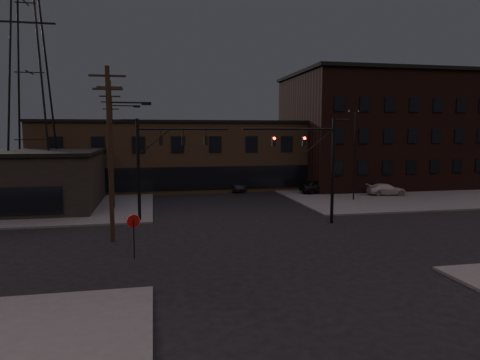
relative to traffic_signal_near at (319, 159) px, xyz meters
name	(u,v)px	position (x,y,z in m)	size (l,w,h in m)	color
ground	(265,242)	(-5.36, -4.50, -4.93)	(140.00, 140.00, 0.00)	black
sidewalk_ne	(391,188)	(16.64, 17.50, -4.86)	(30.00, 30.00, 0.15)	#474744
sidewalk_nw	(5,199)	(-27.36, 17.50, -4.86)	(30.00, 30.00, 0.15)	#474744
building_row	(208,156)	(-5.36, 23.50, -0.93)	(40.00, 12.00, 8.00)	brown
building_right	(377,132)	(16.64, 21.50, 2.07)	(22.00, 16.00, 14.00)	black
building_left	(5,182)	(-25.36, 11.50, -2.43)	(16.00, 12.00, 5.00)	black
traffic_signal_near	(319,159)	(0.00, 0.00, 0.00)	(7.12, 0.24, 8.00)	black
traffic_signal_far	(155,157)	(-12.07, 3.50, 0.08)	(7.12, 0.24, 8.00)	black
stop_sign	(134,226)	(-13.36, -6.49, -3.09)	(0.72, 0.33, 2.48)	black
utility_pole_near	(111,150)	(-14.79, -2.50, 0.94)	(3.70, 0.28, 11.00)	black
utility_pole_mid	(112,142)	(-15.79, 9.50, 1.19)	(3.70, 0.28, 11.50)	black
utility_pole_far	(112,142)	(-16.86, 21.50, 0.85)	(2.20, 0.28, 11.00)	black
transmission_tower	(29,72)	(-23.36, 13.50, 7.57)	(7.00, 7.00, 25.00)	black
lot_light_a	(355,147)	(7.64, 9.50, 0.58)	(1.50, 0.28, 9.14)	black
lot_light_b	(383,145)	(13.64, 14.50, 0.58)	(1.50, 0.28, 9.14)	black
parked_car_lot_a	(319,186)	(5.97, 14.58, -4.03)	(1.78, 4.42, 1.51)	black
parked_car_lot_b	(386,189)	(12.60, 11.72, -4.17)	(1.71, 4.21, 1.22)	#A8A7AA
car_crossing	(232,185)	(-3.14, 18.95, -4.23)	(1.49, 4.27, 1.41)	black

